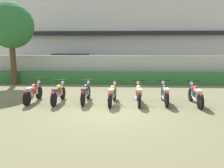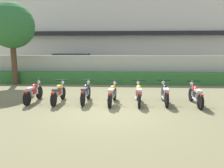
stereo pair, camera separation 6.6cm
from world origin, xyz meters
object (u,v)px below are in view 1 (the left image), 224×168
at_px(motorcycle_in_row_0, 33,92).
at_px(motorcycle_in_row_4, 139,94).
at_px(motorcycle_in_row_2, 86,92).
at_px(tree_near_inspector, 11,26).
at_px(parked_car, 73,65).
at_px(motorcycle_in_row_1, 58,93).
at_px(motorcycle_in_row_3, 112,94).
at_px(motorcycle_in_row_5, 165,93).
at_px(motorcycle_in_row_6, 196,94).

distance_m(motorcycle_in_row_0, motorcycle_in_row_4, 4.56).
height_order(motorcycle_in_row_0, motorcycle_in_row_2, same).
bearing_deg(tree_near_inspector, parked_car, 54.88).
bearing_deg(motorcycle_in_row_0, motorcycle_in_row_1, -91.21).
distance_m(motorcycle_in_row_1, motorcycle_in_row_3, 2.33).
bearing_deg(motorcycle_in_row_5, motorcycle_in_row_4, 97.44).
xyz_separation_m(motorcycle_in_row_0, motorcycle_in_row_5, (5.68, 0.06, 0.01)).
xyz_separation_m(motorcycle_in_row_1, motorcycle_in_row_4, (3.44, 0.02, 0.00)).
height_order(motorcycle_in_row_1, motorcycle_in_row_4, motorcycle_in_row_4).
xyz_separation_m(motorcycle_in_row_4, motorcycle_in_row_6, (2.35, -0.07, -0.00)).
height_order(tree_near_inspector, motorcycle_in_row_3, tree_near_inspector).
distance_m(motorcycle_in_row_5, motorcycle_in_row_6, 1.24).
distance_m(parked_car, motorcycle_in_row_4, 9.78).
relative_size(tree_near_inspector, motorcycle_in_row_3, 2.73).
distance_m(motorcycle_in_row_4, motorcycle_in_row_6, 2.35).
relative_size(parked_car, motorcycle_in_row_3, 2.45).
height_order(tree_near_inspector, motorcycle_in_row_2, tree_near_inspector).
height_order(motorcycle_in_row_1, motorcycle_in_row_5, motorcycle_in_row_5).
height_order(motorcycle_in_row_0, motorcycle_in_row_6, motorcycle_in_row_0).
distance_m(motorcycle_in_row_2, motorcycle_in_row_4, 2.27).
relative_size(parked_car, motorcycle_in_row_4, 2.47).
relative_size(motorcycle_in_row_0, motorcycle_in_row_3, 0.96).
relative_size(motorcycle_in_row_5, motorcycle_in_row_6, 0.96).
bearing_deg(motorcycle_in_row_1, motorcycle_in_row_2, -82.95).
bearing_deg(motorcycle_in_row_6, motorcycle_in_row_0, 91.12).
distance_m(motorcycle_in_row_1, motorcycle_in_row_4, 3.44).
bearing_deg(motorcycle_in_row_6, parked_car, 41.49).
xyz_separation_m(tree_near_inspector, motorcycle_in_row_5, (8.76, -4.35, -3.24)).
height_order(motorcycle_in_row_4, motorcycle_in_row_6, motorcycle_in_row_4).
relative_size(motorcycle_in_row_0, motorcycle_in_row_2, 1.00).
bearing_deg(parked_car, tree_near_inspector, -121.84).
height_order(tree_near_inspector, motorcycle_in_row_5, tree_near_inspector).
bearing_deg(motorcycle_in_row_3, motorcycle_in_row_4, -80.55).
bearing_deg(motorcycle_in_row_4, motorcycle_in_row_2, 88.61).
xyz_separation_m(parked_car, motorcycle_in_row_1, (1.32, -8.55, -0.50)).
bearing_deg(motorcycle_in_row_6, motorcycle_in_row_3, 92.03).
bearing_deg(motorcycle_in_row_5, parked_car, 37.76).
relative_size(motorcycle_in_row_2, motorcycle_in_row_5, 0.99).
bearing_deg(motorcycle_in_row_0, motorcycle_in_row_5, -88.14).
height_order(parked_car, motorcycle_in_row_1, parked_car).
bearing_deg(motorcycle_in_row_6, motorcycle_in_row_2, 89.85).
distance_m(motorcycle_in_row_2, motorcycle_in_row_5, 3.38).
bearing_deg(motorcycle_in_row_5, motorcycle_in_row_6, -94.25).
relative_size(motorcycle_in_row_4, motorcycle_in_row_6, 0.98).
bearing_deg(motorcycle_in_row_4, motorcycle_in_row_0, 90.76).
xyz_separation_m(motorcycle_in_row_1, motorcycle_in_row_2, (1.17, 0.12, 0.00)).
distance_m(tree_near_inspector, motorcycle_in_row_1, 6.93).
distance_m(motorcycle_in_row_3, motorcycle_in_row_4, 1.11).
xyz_separation_m(motorcycle_in_row_3, motorcycle_in_row_5, (2.22, 0.16, 0.01)).
distance_m(motorcycle_in_row_3, motorcycle_in_row_6, 3.45).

